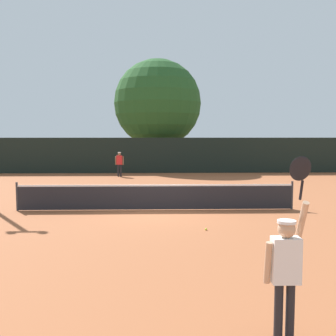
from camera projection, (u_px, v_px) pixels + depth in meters
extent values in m
plane|color=#9E5633|center=(156.00, 210.00, 14.62)|extent=(120.00, 120.00, 0.00)
cube|color=#232328|center=(156.00, 197.00, 14.58)|extent=(10.31, 0.03, 0.91)
cube|color=white|center=(156.00, 185.00, 14.54)|extent=(10.31, 0.04, 0.06)
cylinder|color=#333338|center=(17.00, 196.00, 14.42)|extent=(0.08, 0.08, 1.07)
cylinder|color=#333338|center=(292.00, 195.00, 14.72)|extent=(0.08, 0.08, 1.07)
cube|color=black|center=(156.00, 155.00, 28.46)|extent=(31.21, 0.12, 2.59)
cube|color=white|center=(286.00, 260.00, 5.23)|extent=(0.38, 0.22, 0.62)
sphere|color=tan|center=(286.00, 229.00, 5.19)|extent=(0.24, 0.24, 0.24)
cylinder|color=white|center=(287.00, 222.00, 5.18)|extent=(0.25, 0.25, 0.04)
cylinder|color=black|center=(278.00, 313.00, 5.29)|extent=(0.12, 0.12, 0.84)
cylinder|color=black|center=(290.00, 312.00, 5.29)|extent=(0.12, 0.12, 0.84)
cylinder|color=tan|center=(268.00, 263.00, 5.22)|extent=(0.09, 0.18, 0.59)
cylinder|color=tan|center=(302.00, 220.00, 5.28)|extent=(0.09, 0.33, 0.57)
cylinder|color=black|center=(301.00, 190.00, 5.30)|extent=(0.04, 0.11, 0.28)
ellipsoid|color=black|center=(300.00, 169.00, 5.34)|extent=(0.30, 0.13, 0.36)
cube|color=red|center=(119.00, 160.00, 26.02)|extent=(0.38, 0.22, 0.60)
sphere|color=#8C6647|center=(119.00, 154.00, 25.99)|extent=(0.23, 0.23, 0.23)
cylinder|color=white|center=(119.00, 153.00, 25.98)|extent=(0.24, 0.24, 0.04)
cylinder|color=black|center=(118.00, 171.00, 26.08)|extent=(0.12, 0.12, 0.81)
cylinder|color=black|center=(121.00, 171.00, 26.09)|extent=(0.12, 0.12, 0.81)
cylinder|color=#8C6647|center=(116.00, 161.00, 26.02)|extent=(0.09, 0.17, 0.57)
cylinder|color=#8C6647|center=(123.00, 161.00, 26.03)|extent=(0.09, 0.16, 0.57)
sphere|color=#CCE033|center=(206.00, 229.00, 11.52)|extent=(0.07, 0.07, 0.07)
cylinder|color=brown|center=(158.00, 152.00, 32.39)|extent=(0.56, 0.56, 2.69)
sphere|color=#235123|center=(158.00, 103.00, 32.04)|extent=(7.17, 7.17, 7.17)
cube|color=#B7B7BC|center=(66.00, 160.00, 33.79)|extent=(2.40, 4.40, 0.90)
cube|color=#2D333D|center=(65.00, 151.00, 33.42)|extent=(1.95, 2.39, 0.64)
cylinder|color=black|center=(60.00, 162.00, 35.19)|extent=(0.22, 0.60, 0.60)
cylinder|color=black|center=(79.00, 162.00, 35.23)|extent=(0.22, 0.60, 0.60)
cylinder|color=black|center=(52.00, 165.00, 32.40)|extent=(0.22, 0.60, 0.60)
cylinder|color=black|center=(73.00, 165.00, 32.45)|extent=(0.22, 0.60, 0.60)
cube|color=#B7B7BC|center=(232.00, 158.00, 36.01)|extent=(2.44, 4.41, 0.90)
cube|color=#2D333D|center=(232.00, 150.00, 35.65)|extent=(1.98, 2.40, 0.64)
cylinder|color=black|center=(220.00, 161.00, 37.41)|extent=(0.22, 0.60, 0.60)
cylinder|color=black|center=(237.00, 161.00, 37.46)|extent=(0.22, 0.60, 0.60)
cylinder|color=black|center=(225.00, 163.00, 34.62)|extent=(0.22, 0.60, 0.60)
cylinder|color=black|center=(244.00, 163.00, 34.67)|extent=(0.22, 0.60, 0.60)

